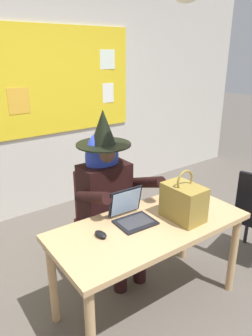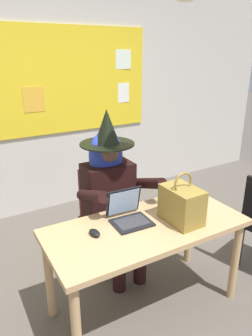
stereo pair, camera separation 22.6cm
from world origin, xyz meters
The scene contains 8 objects.
ground_plane centered at (0.00, 0.00, 0.00)m, with size 24.00×24.00×0.00m, color #5B544C.
wall_back_bulletin centered at (0.00, 2.13, 1.35)m, with size 6.79×2.22×2.68m.
desk_main centered at (-0.07, 0.09, 0.62)m, with size 1.44×0.69×0.72m.
chair_at_desk centered at (-0.05, 0.78, 0.51)m, with size 0.45×0.45×0.91m.
person_costumed centered at (-0.05, 0.66, 0.80)m, with size 0.60×0.70×1.44m.
laptop centered at (-0.15, 0.21, 0.77)m, with size 0.28×0.28×0.23m.
computer_mouse centered at (-0.44, 0.16, 0.74)m, with size 0.06×0.10×0.03m, color black.
handbag centered at (0.17, 0.01, 0.85)m, with size 0.20×0.30×0.38m.
Camera 1 is at (-1.39, -1.36, 1.86)m, focal length 33.56 mm.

